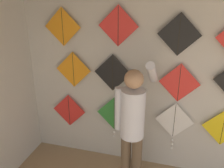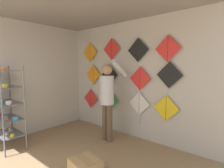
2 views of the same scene
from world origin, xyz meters
The scene contains 17 objects.
back_panel centered at (0.00, 3.92, 1.40)m, with size 4.45×0.06×2.80m, color beige.
left_panel centered at (-1.86, 1.95, 1.40)m, with size 0.06×4.69×2.80m, color beige.
shelf_rack centered at (-1.38, 1.65, 0.95)m, with size 0.77×0.43×1.73m.
shopkeeper centered at (-0.05, 3.30, 1.06)m, with size 0.47×0.63×1.88m.
cardboard_box centered at (0.57, 2.07, 0.13)m, with size 0.52×0.46×0.28m.
kite_0 centered at (-1.20, 3.83, 0.78)m, with size 0.55×0.01×0.55m.
kite_1 centered at (-0.44, 3.83, 0.81)m, with size 0.55×0.04×0.69m.
kite_2 centered at (0.46, 3.83, 0.81)m, with size 0.55×0.04×0.76m.
kite_3 centered at (1.11, 3.83, 0.85)m, with size 0.55×0.01×0.55m.
kite_4 centered at (-1.08, 3.83, 1.49)m, with size 0.55×0.01×0.55m.
kite_5 centered at (-0.46, 3.83, 1.50)m, with size 0.55×0.01×0.55m.
kite_6 centered at (0.47, 3.83, 1.44)m, with size 0.55×0.01×0.55m.
kite_7 centered at (1.16, 3.83, 1.54)m, with size 0.55×0.01×0.55m.
kite_8 centered at (-1.20, 3.83, 2.12)m, with size 0.55×0.01×0.55m.
kite_9 centered at (-0.39, 3.83, 2.17)m, with size 0.55×0.01×0.55m.
kite_10 centered at (0.41, 3.83, 2.09)m, with size 0.55×0.01×0.55m.
kite_11 centered at (1.11, 3.83, 2.08)m, with size 0.55×0.01×0.55m.
Camera 2 is at (2.56, 0.36, 1.72)m, focal length 28.00 mm.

